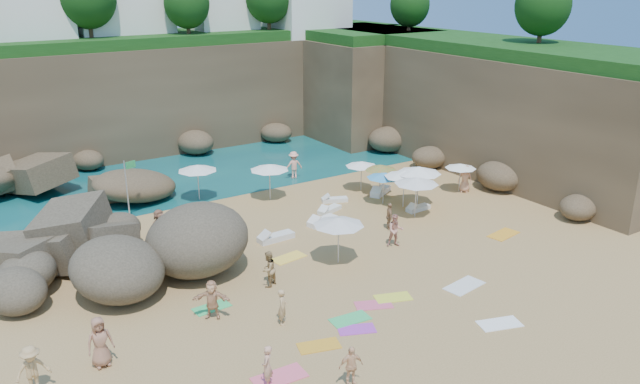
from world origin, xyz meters
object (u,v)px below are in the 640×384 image
flag_pole (128,182)px  person_stand_2 (294,165)px  parasol_0 (197,168)px  person_stand_3 (389,216)px  parasol_1 (269,167)px  parasol_2 (361,164)px  lounger_0 (276,237)px  person_stand_0 (283,307)px  person_stand_5 (160,227)px  person_stand_4 (465,179)px  person_stand_6 (267,366)px  rock_outcrop (106,277)px  person_stand_1 (268,269)px

flag_pole → person_stand_2: flag_pole is taller
parasol_0 → person_stand_3: size_ratio=1.58×
parasol_1 → parasol_2: (5.68, -1.70, -0.29)m
lounger_0 → person_stand_0: (-3.79, -7.34, 0.59)m
parasol_1 → lounger_0: (-2.77, -5.68, -1.91)m
person_stand_0 → person_stand_5: person_stand_5 is taller
flag_pole → person_stand_0: 14.41m
lounger_0 → person_stand_4: person_stand_4 is taller
flag_pole → parasol_2: 14.18m
lounger_0 → parasol_2: bearing=23.1°
flag_pole → person_stand_4: bearing=-19.3°
person_stand_5 → person_stand_6: person_stand_5 is taller
rock_outcrop → person_stand_4: 22.42m
lounger_0 → person_stand_0: bearing=-119.4°
parasol_1 → person_stand_2: 4.51m
flag_pole → person_stand_5: bearing=-87.0°
rock_outcrop → person_stand_0: size_ratio=5.68×
person_stand_5 → person_stand_6: bearing=-123.1°
person_stand_3 → person_stand_4: size_ratio=0.86×
parasol_1 → person_stand_2: size_ratio=1.27×
person_stand_6 → person_stand_0: bearing=-178.7°
parasol_1 → person_stand_0: (-6.55, -13.02, -1.32)m
flag_pole → person_stand_0: (1.64, -14.24, -1.48)m
parasol_1 → parasol_2: parasol_1 is taller
person_stand_2 → rock_outcrop: bearing=36.9°
parasol_2 → person_stand_2: (-2.33, 4.50, -0.84)m
person_stand_0 → person_stand_3: size_ratio=0.99×
parasol_0 → lounger_0: (0.96, -7.91, -1.92)m
parasol_0 → lounger_0: 8.20m
person_stand_1 → person_stand_3: person_stand_1 is taller
parasol_0 → person_stand_2: (7.07, 0.57, -1.14)m
flag_pole → parasol_0: (4.47, 1.01, -0.16)m
parasol_0 → person_stand_5: 6.80m
parasol_1 → person_stand_1: bearing=-119.0°
parasol_1 → parasol_2: 5.94m
lounger_0 → person_stand_3: size_ratio=1.30×
parasol_0 → flag_pole: bearing=-167.2°
person_stand_5 → person_stand_6: (-0.98, -13.20, -0.20)m
parasol_1 → lounger_0: parasol_1 is taller
person_stand_3 → person_stand_4: bearing=-48.7°
person_stand_1 → person_stand_5: size_ratio=0.86×
person_stand_2 → person_stand_5: (-11.32, -5.77, 0.02)m
parasol_1 → person_stand_0: bearing=-116.7°
person_stand_2 → person_stand_3: size_ratio=1.24×
parasol_2 → person_stand_6: parasol_2 is taller
rock_outcrop → parasol_1: 12.62m
parasol_1 → person_stand_6: bearing=-118.9°
parasol_0 → person_stand_1: size_ratio=1.45×
person_stand_5 → lounger_0: bearing=-56.5°
person_stand_1 → person_stand_4: (16.55, 4.43, 0.06)m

